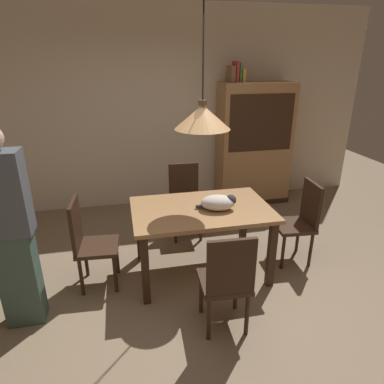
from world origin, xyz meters
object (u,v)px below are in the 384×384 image
(dining_table, at_px, (201,217))
(chair_right_side, at_px, (300,219))
(cat_sleeping, at_px, (219,202))
(pendant_lamp, at_px, (202,117))
(book_red_tall, at_px, (236,72))
(book_yellow_short, at_px, (242,75))
(book_green_slim, at_px, (239,72))
(chair_near_front, at_px, (227,279))
(hutch_bookcase, at_px, (254,147))
(chair_far_back, at_px, (185,197))
(person_standing, at_px, (10,232))
(chair_left_side, at_px, (89,240))
(book_brown_thick, at_px, (231,74))

(dining_table, distance_m, chair_right_side, 1.14)
(cat_sleeping, bearing_deg, pendant_lamp, 154.80)
(book_red_tall, bearing_deg, book_yellow_short, 0.00)
(book_green_slim, bearing_deg, book_red_tall, 180.00)
(chair_right_side, relative_size, cat_sleeping, 2.34)
(chair_near_front, distance_m, pendant_lamp, 1.45)
(book_green_slim, bearing_deg, hutch_bookcase, -0.28)
(book_green_slim, height_order, book_yellow_short, book_green_slim)
(chair_right_side, bearing_deg, cat_sleeping, -175.88)
(dining_table, height_order, chair_far_back, chair_far_back)
(book_red_tall, height_order, person_standing, book_red_tall)
(chair_far_back, relative_size, pendant_lamp, 0.72)
(cat_sleeping, relative_size, book_yellow_short, 1.99)
(person_standing, bearing_deg, book_red_tall, 39.64)
(hutch_bookcase, bearing_deg, book_red_tall, 179.76)
(cat_sleeping, distance_m, book_yellow_short, 2.30)
(dining_table, distance_m, chair_left_side, 1.14)
(pendant_lamp, xyz_separation_m, hutch_bookcase, (1.26, 1.74, -0.77))
(chair_near_front, xyz_separation_m, chair_far_back, (0.01, 1.76, 0.00))
(chair_near_front, bearing_deg, person_standing, 163.56)
(book_green_slim, xyz_separation_m, book_yellow_short, (0.05, 0.00, -0.04))
(chair_left_side, xyz_separation_m, cat_sleeping, (1.29, -0.08, 0.32))
(chair_left_side, height_order, cat_sleeping, chair_left_side)
(chair_left_side, bearing_deg, book_red_tall, 40.50)
(chair_left_side, height_order, book_yellow_short, book_yellow_short)
(hutch_bookcase, distance_m, book_red_tall, 1.15)
(book_brown_thick, bearing_deg, chair_left_side, -138.55)
(pendant_lamp, relative_size, person_standing, 0.75)
(book_red_tall, bearing_deg, cat_sleeping, -112.41)
(chair_far_back, bearing_deg, chair_left_side, -142.32)
(chair_near_front, relative_size, chair_left_side, 1.00)
(dining_table, relative_size, chair_far_back, 1.51)
(chair_near_front, bearing_deg, chair_right_side, 37.64)
(cat_sleeping, relative_size, pendant_lamp, 0.31)
(chair_right_side, bearing_deg, book_red_tall, 97.08)
(cat_sleeping, bearing_deg, chair_right_side, 4.12)
(chair_right_side, relative_size, book_green_slim, 3.58)
(pendant_lamp, height_order, person_standing, pendant_lamp)
(chair_far_back, relative_size, book_red_tall, 3.32)
(chair_far_back, relative_size, hutch_bookcase, 0.50)
(book_brown_thick, bearing_deg, dining_table, -115.78)
(chair_left_side, distance_m, book_brown_thick, 3.00)
(cat_sleeping, bearing_deg, hutch_bookcase, 58.80)
(pendant_lamp, distance_m, hutch_bookcase, 2.29)
(dining_table, distance_m, person_standing, 1.72)
(book_red_tall, relative_size, book_green_slim, 1.08)
(book_brown_thick, xyz_separation_m, person_standing, (-2.51, -2.13, -1.09))
(chair_far_back, bearing_deg, cat_sleeping, -80.65)
(cat_sleeping, xyz_separation_m, pendant_lamp, (-0.16, 0.08, 0.84))
(chair_near_front, bearing_deg, book_yellow_short, 68.87)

